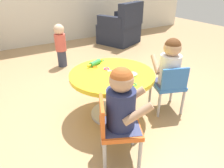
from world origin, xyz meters
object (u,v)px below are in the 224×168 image
Objects in this scene: toddler_standing at (61,44)px; craft_scissors at (116,70)px; child_chair_left at (116,127)px; armchair_dark at (121,29)px; seated_child_right at (170,63)px; rolling_pin at (95,63)px; child_chair_right at (169,85)px; craft_table at (112,84)px; seated_child_left at (122,101)px.

toddler_standing reaches higher than craft_scissors.
child_chair_left is 0.58× the size of armchair_dark.
seated_child_right is 0.55× the size of armchair_dark.
armchair_dark reaches higher than child_chair_left.
child_chair_left is 0.84m from rolling_pin.
child_chair_left is 1.00× the size of child_chair_right.
child_chair_left is 1.05× the size of seated_child_right.
armchair_dark is 6.55× the size of craft_scissors.
child_chair_left is 0.80× the size of toddler_standing.
rolling_pin is at bearing 99.89° from craft_table.
toddler_standing is at bearing 87.16° from rolling_pin.
seated_child_left is at bearing -25.46° from child_chair_left.
craft_scissors is at bearing -124.73° from armchair_dark.
craft_scissors is at bearing -65.00° from rolling_pin.
craft_scissors reaches higher than craft_table.
armchair_dark is at bearing 50.00° from rolling_pin.
toddler_standing is 1.31m from rolling_pin.
seated_child_right is at bearing -112.68° from armchair_dark.
seated_child_left reaches higher than toddler_standing.
child_chair_left is 3.23m from armchair_dark.
rolling_pin is (-0.59, 0.50, 0.20)m from child_chair_right.
armchair_dark is at bearing 67.35° from child_chair_right.
seated_child_left is at bearing -114.95° from craft_table.
child_chair_left is at bearing -118.81° from craft_table.
seated_child_left reaches higher than child_chair_right.
seated_child_right is (0.56, -0.20, 0.17)m from craft_table.
child_chair_right is at bearing -29.02° from craft_scissors.
seated_child_right is at bearing -24.83° from craft_scissors.
rolling_pin is at bearing 139.48° from child_chair_right.
armchair_dark is (1.54, 2.15, -0.05)m from craft_table.
armchair_dark is (0.98, 2.35, -0.22)m from seated_child_right.
seated_child_right reaches higher than toddler_standing.
seated_child_left reaches higher than craft_table.
toddler_standing reaches higher than rolling_pin.
craft_table is 0.88× the size of armchair_dark.
child_chair_left reaches higher than rolling_pin.
seated_child_left is 2.31× the size of rolling_pin.
toddler_standing reaches higher than child_chair_right.
armchair_dark is at bearing 21.05° from toddler_standing.
toddler_standing is (-1.52, -0.59, 0.05)m from armchair_dark.
armchair_dark reaches higher than seated_child_left.
seated_child_left is at bearing -119.34° from craft_scissors.
craft_scissors is (0.11, -0.24, -0.02)m from rolling_pin.
seated_child_right is at bearing 20.59° from child_chair_left.
armchair_dark is at bearing 67.32° from seated_child_right.
rolling_pin is (-0.06, -1.30, 0.15)m from toddler_standing.
child_chair_right is 0.58× the size of armchair_dark.
armchair_dark reaches higher than seated_child_right.
craft_table is 1.54× the size of child_chair_left.
craft_scissors is (-1.47, -2.13, 0.18)m from armchair_dark.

